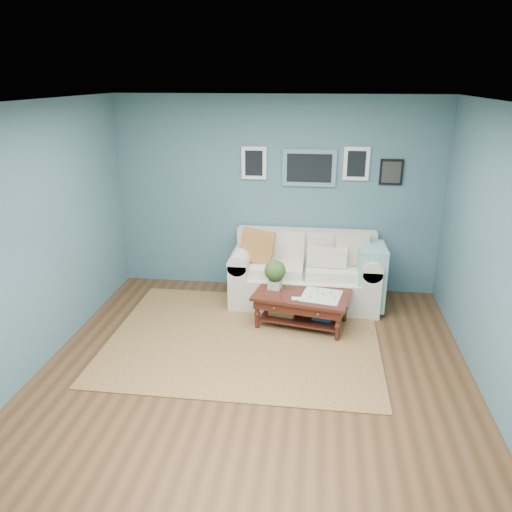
# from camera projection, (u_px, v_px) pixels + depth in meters

# --- Properties ---
(room_shell) EXTENTS (5.00, 5.02, 2.70)m
(room_shell) POSITION_uv_depth(u_px,v_px,m) (253.00, 254.00, 4.63)
(room_shell) COLOR brown
(room_shell) RESTS_ON ground
(area_rug) EXTENTS (3.12, 2.50, 0.01)m
(area_rug) POSITION_uv_depth(u_px,v_px,m) (244.00, 337.00, 5.89)
(area_rug) COLOR brown
(area_rug) RESTS_ON ground
(loveseat) EXTENTS (2.01, 0.91, 1.03)m
(loveseat) POSITION_uv_depth(u_px,v_px,m) (311.00, 272.00, 6.73)
(loveseat) COLOR beige
(loveseat) RESTS_ON ground
(coffee_table) EXTENTS (1.24, 0.86, 0.79)m
(coffee_table) POSITION_uv_depth(u_px,v_px,m) (297.00, 298.00, 6.11)
(coffee_table) COLOR #391612
(coffee_table) RESTS_ON ground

